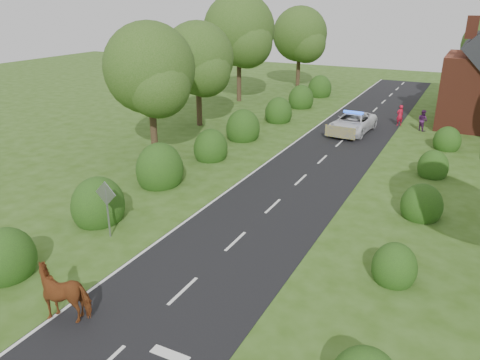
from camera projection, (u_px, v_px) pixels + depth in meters
The scene contains 14 objects.
ground at pixel (183, 291), 16.26m from camera, with size 120.00×120.00×0.00m, color #305013.
road at pixel (317, 164), 28.75m from camera, with size 6.00×70.00×0.02m, color black.
road_markings at pixel (280, 170), 27.69m from camera, with size 4.96×70.00×0.01m.
hedgerow_left at pixel (198, 153), 28.46m from camera, with size 2.75×50.41×3.00m.
hedgerow_right at pixel (425, 197), 22.63m from camera, with size 2.10×45.78×2.10m.
tree_left_a at pixel (152, 73), 28.30m from camera, with size 5.74×5.60×8.38m.
tree_left_b at pixel (200, 62), 35.69m from camera, with size 5.74×5.60×8.07m.
tree_left_c at pixel (241, 33), 44.06m from camera, with size 6.97×6.80×10.22m.
tree_left_d at pixel (301, 36), 51.70m from camera, with size 6.15×6.00×8.89m.
road_sign at pixel (107, 201), 19.43m from camera, with size 1.06×0.08×2.53m.
cow at pixel (66, 294), 14.83m from camera, with size 1.12×2.12×1.50m, color #612110.
police_van at pixel (352, 123), 35.31m from camera, with size 2.89×5.62×1.65m.
pedestrian_red at pixel (400, 115), 37.30m from camera, with size 0.61×0.40×1.67m, color red.
pedestrian_purple at pixel (423, 120), 35.86m from camera, with size 0.79×0.62×1.63m, color #4A1C4E.
Camera 1 is at (7.97, -11.39, 9.49)m, focal length 35.00 mm.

